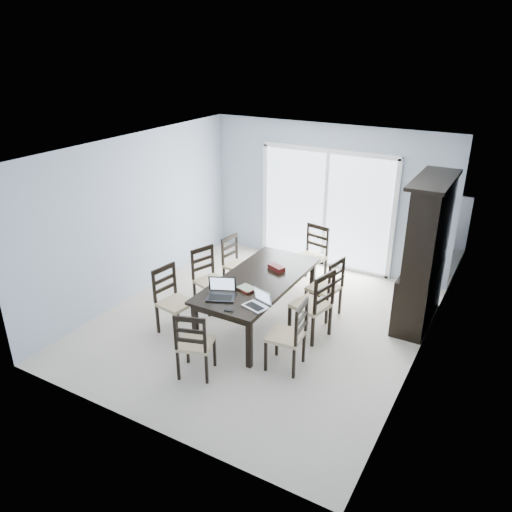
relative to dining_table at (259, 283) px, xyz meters
The scene contains 24 objects.
floor 0.67m from the dining_table, ahead, with size 5.00×5.00×0.00m, color beige.
ceiling 1.93m from the dining_table, ahead, with size 5.00×5.00×0.00m, color white.
back_wall 2.58m from the dining_table, 90.00° to the left, with size 4.50×0.02×2.60m, color #9CA9BA.
wall_left 2.34m from the dining_table, behind, with size 0.02×5.00×2.60m, color #9CA9BA.
wall_right 2.34m from the dining_table, ahead, with size 0.02×5.00×2.60m, color #9CA9BA.
balcony 3.57m from the dining_table, 90.00° to the left, with size 4.50×2.00×0.10m, color gray.
railing 4.50m from the dining_table, 90.00° to the left, with size 4.50×0.06×1.10m, color #99999E.
dining_table is the anchor object (origin of this frame).
china_hutch 2.41m from the dining_table, 31.71° to the left, with size 0.50×1.38×2.20m.
sliding_door 2.51m from the dining_table, 90.00° to the left, with size 2.52×0.05×2.18m.
chair_left_near 1.27m from the dining_table, 142.98° to the right, with size 0.50×0.49×1.14m.
chair_left_mid 0.97m from the dining_table, behind, with size 0.55×0.54×1.12m.
chair_left_far 1.25m from the dining_table, 138.19° to the left, with size 0.46×0.45×1.06m.
chair_right_near 1.18m from the dining_table, 39.63° to the right, with size 0.47×0.46×1.12m.
chair_right_mid 0.89m from the dining_table, ahead, with size 0.56×0.55×1.20m.
chair_right_far 1.08m from the dining_table, 40.49° to the left, with size 0.50×0.49×1.11m.
chair_end_near 1.53m from the dining_table, 92.46° to the right, with size 0.51×0.52×1.07m.
chair_end_far 1.69m from the dining_table, 85.62° to the left, with size 0.52×0.53×1.18m.
laptop_dark 0.80m from the dining_table, 100.77° to the right, with size 0.44×0.39×0.25m.
laptop_silver 0.86m from the dining_table, 63.83° to the right, with size 0.36×0.30×0.21m.
book_stack 0.41m from the dining_table, 86.33° to the right, with size 0.27×0.23×0.04m.
cell_phone 1.01m from the dining_table, 82.87° to the right, with size 0.12×0.05×0.01m, color black.
game_box 0.41m from the dining_table, 77.12° to the left, with size 0.26×0.13×0.07m, color #48100E.
hot_tub 3.63m from the dining_table, 103.19° to the left, with size 1.87×1.72×0.86m.
Camera 1 is at (3.13, -5.63, 3.91)m, focal length 35.00 mm.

